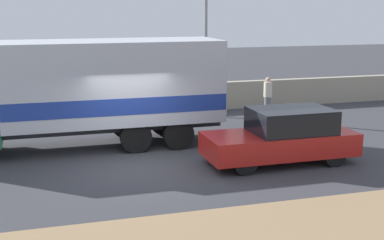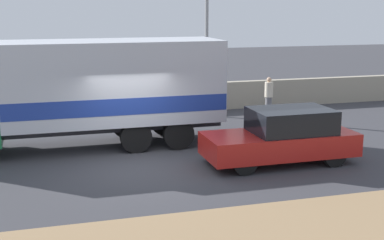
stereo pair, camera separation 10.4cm
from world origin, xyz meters
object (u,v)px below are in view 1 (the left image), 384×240
object	(u,v)px
box_truck	(88,90)
pedestrian	(268,95)
street_lamp	(206,12)
car_hatchback	(283,137)

from	to	relation	value
box_truck	pedestrian	distance (m)	8.40
street_lamp	pedestrian	xyz separation A→B (m)	(2.54, -0.56, -3.38)
car_hatchback	street_lamp	bearing A→B (deg)	-89.74
box_truck	pedestrian	size ratio (longest dim) A/B	5.60
street_lamp	box_truck	distance (m)	6.79
box_truck	street_lamp	bearing A→B (deg)	-143.41
box_truck	pedestrian	world-z (taller)	box_truck
street_lamp	box_truck	world-z (taller)	street_lamp
car_hatchback	pedestrian	xyz separation A→B (m)	(2.51, 6.57, 0.03)
box_truck	pedestrian	bearing A→B (deg)	-157.06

